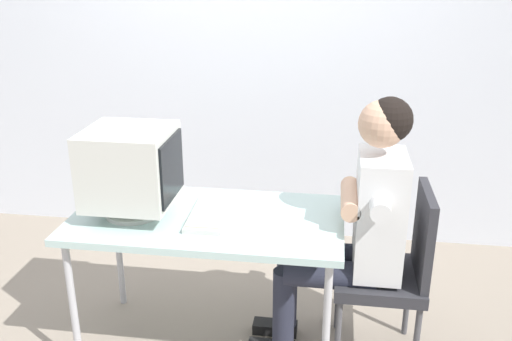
# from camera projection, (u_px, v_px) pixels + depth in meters

# --- Properties ---
(wall_back) EXTENTS (8.00, 0.10, 3.00)m
(wall_back) POSITION_uv_depth(u_px,v_px,m) (295.00, 27.00, 3.69)
(wall_back) COLOR silver
(wall_back) RESTS_ON ground_plane
(desk) EXTENTS (1.32, 0.70, 0.74)m
(desk) POSITION_uv_depth(u_px,v_px,m) (208.00, 226.00, 2.72)
(desk) COLOR #B7B7BC
(desk) RESTS_ON ground_plane
(crt_monitor) EXTENTS (0.41, 0.39, 0.43)m
(crt_monitor) POSITION_uv_depth(u_px,v_px,m) (131.00, 167.00, 2.64)
(crt_monitor) COLOR silver
(crt_monitor) RESTS_ON desk
(keyboard) EXTENTS (0.19, 0.41, 0.03)m
(keyboard) POSITION_uv_depth(u_px,v_px,m) (209.00, 213.00, 2.69)
(keyboard) COLOR silver
(keyboard) RESTS_ON desk
(office_chair) EXTENTS (0.43, 0.43, 0.92)m
(office_chair) POSITION_uv_depth(u_px,v_px,m) (393.00, 266.00, 2.70)
(office_chair) COLOR #4C4C51
(office_chair) RESTS_ON ground_plane
(person_seated) EXTENTS (0.73, 0.55, 1.35)m
(person_seated) POSITION_uv_depth(u_px,v_px,m) (356.00, 221.00, 2.65)
(person_seated) COLOR silver
(person_seated) RESTS_ON ground_plane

